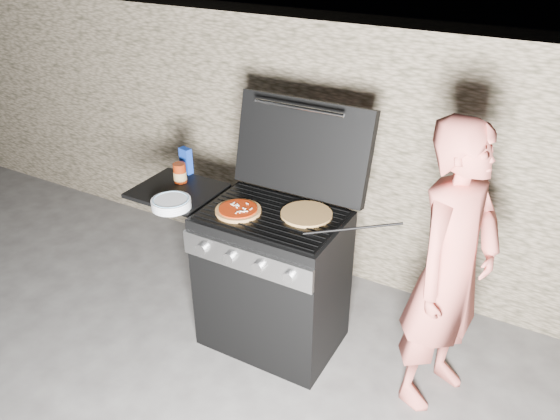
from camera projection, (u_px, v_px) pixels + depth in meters
The scene contains 10 objects.
ground at pixel (273, 338), 3.49m from camera, with size 50.00×50.00×0.00m, color #3B3836.
stone_wall at pixel (346, 151), 3.85m from camera, with size 8.00×0.35×1.80m, color gray.
gas_grill at pixel (238, 268), 3.37m from camera, with size 1.34×0.79×0.91m, color black, non-canonical shape.
pizza_topped at pixel (238, 210), 3.05m from camera, with size 0.26×0.26×0.03m, color #DFA970, non-canonical shape.
pizza_plain at pixel (306, 214), 3.03m from camera, with size 0.29×0.29×0.02m, color tan.
sauce_jar at pixel (180, 173), 3.38m from camera, with size 0.08×0.08×0.12m, color maroon.
blue_carton at pixel (186, 161), 3.49m from camera, with size 0.08×0.05×0.17m, color navy.
plate_stack at pixel (171, 203), 3.11m from camera, with size 0.23×0.23×0.05m, color silver.
person at pixel (451, 271), 2.74m from camera, with size 0.59×0.39×1.62m, color #C1594D.
tongs at pixel (352, 228), 2.81m from camera, with size 0.01×0.01×0.52m, color black.
Camera 1 is at (1.32, -2.29, 2.42)m, focal length 35.00 mm.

